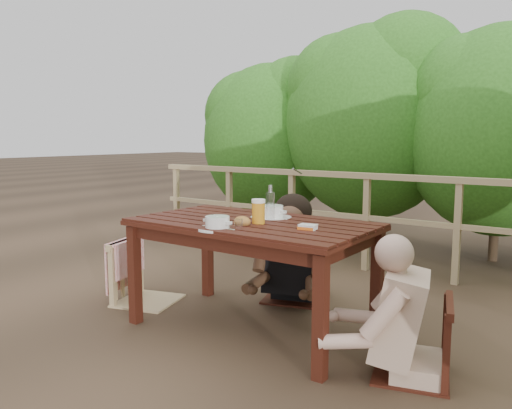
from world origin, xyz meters
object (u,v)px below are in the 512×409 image
Objects in this scene: tumbler at (239,224)px; chair_far at (296,240)px; bread_roll at (242,222)px; bottle at (270,203)px; butter_tub at (308,228)px; diner_right at (421,262)px; soup_near at (217,223)px; soup_far at (271,212)px; chair_right at (414,302)px; beer_glass at (258,212)px; woman at (298,218)px; chair_left at (147,245)px; table at (252,276)px.

chair_far is at bearing 99.82° from tumbler.
bottle reaches higher than bread_roll.
bread_roll is at bearing 114.49° from tumbler.
bread_roll is at bearing -175.36° from butter_tub.
soup_near is (-1.24, -0.29, 0.14)m from diner_right.
bottle is (0.07, -0.11, 0.08)m from soup_far.
diner_right is 5.14× the size of bottle.
bottle is (-1.10, 0.17, 0.47)m from chair_right.
soup_far is 0.15m from bottle.
tumbler is at bearing -81.56° from soup_far.
beer_glass is at bearing 66.82° from soup_near.
tumbler is (0.18, -1.05, 0.11)m from woman.
soup_far is at bearing -93.68° from chair_left.
soup_far is 4.28× the size of tumbler.
table is 6.23× the size of soup_near.
soup_near is at bearing -104.57° from chair_far.
diner_right is 1.17m from bottle.
diner_right is (0.03, 0.00, 0.24)m from chair_right.
soup_near is (-0.03, -0.34, 0.43)m from table.
tumbler is at bearing -98.16° from chair_far.
bottle is (-1.13, 0.17, 0.23)m from diner_right.
soup_far is (0.11, -0.54, 0.32)m from chair_far.
bottle reaches higher than table.
table is 0.78m from chair_far.
bread_roll is at bearing 79.98° from woman.
bottle is at bearing -57.99° from soup_far.
diner_right is 1.16m from tumbler.
chair_right is at bearing -8.59° from bottle.
chair_right is at bearing 0.23° from beer_glass.
soup_far reaches higher than tumbler.
diner_right is 7.51× the size of beer_glass.
bread_roll is (-1.17, -0.11, 0.13)m from diner_right.
soup_far reaches higher than soup_near.
chair_left is 1.15m from soup_far.
diner_right is at bearing 5.52° from bread_roll.
beer_glass reaches higher than bread_roll.
tumbler is at bearing -65.51° from bread_roll.
soup_far is at bearing 61.48° from diner_right.
bottle is (0.17, -0.65, 0.40)m from chair_far.
beer_glass is at bearing -84.53° from bottle.
table is 1.07m from chair_left.
chair_far is at bearing 103.00° from beer_glass.
bread_roll is (0.03, -0.39, -0.01)m from soup_far.
soup_near is 3.79× the size of tumbler.
beer_glass is 2.56× the size of tumbler.
soup_near is 0.48m from bottle.
diner_right reaches higher than soup_near.
woman reaches higher than chair_left.
diner_right is at bearing -8.36° from bottle.
bread_roll is (0.13, -0.93, 0.30)m from chair_far.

